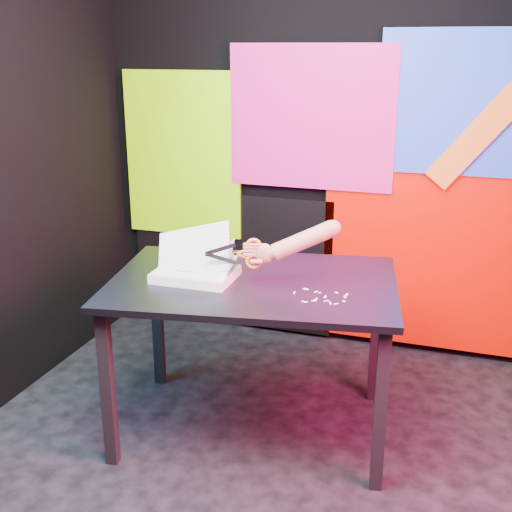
% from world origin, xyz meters
% --- Properties ---
extents(room, '(3.01, 3.01, 2.71)m').
position_xyz_m(room, '(0.00, 0.00, 1.35)').
color(room, black).
rests_on(room, ground).
extents(backdrop, '(2.88, 0.05, 2.08)m').
position_xyz_m(backdrop, '(0.06, 1.46, 0.96)').
color(backdrop, '#C50A00').
rests_on(backdrop, ground).
extents(work_table, '(1.38, 1.04, 0.75)m').
position_xyz_m(work_table, '(-0.24, 0.41, 0.66)').
color(work_table, black).
rests_on(work_table, ground).
extents(printout_stack, '(0.39, 0.26, 0.27)m').
position_xyz_m(printout_stack, '(-0.49, 0.34, 0.78)').
color(printout_stack, white).
rests_on(printout_stack, work_table).
extents(scissors, '(0.23, 0.09, 0.14)m').
position_xyz_m(scissors, '(-0.23, 0.35, 0.89)').
color(scissors, '#A4A4B5').
rests_on(scissors, printout_stack).
extents(hand_forearm, '(0.39, 0.17, 0.19)m').
position_xyz_m(hand_forearm, '(-0.04, 0.42, 0.94)').
color(hand_forearm, '#9B6052').
rests_on(hand_forearm, work_table).
extents(paper_clippings, '(0.23, 0.16, 0.00)m').
position_xyz_m(paper_clippings, '(0.10, 0.31, 0.75)').
color(paper_clippings, white).
rests_on(paper_clippings, work_table).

